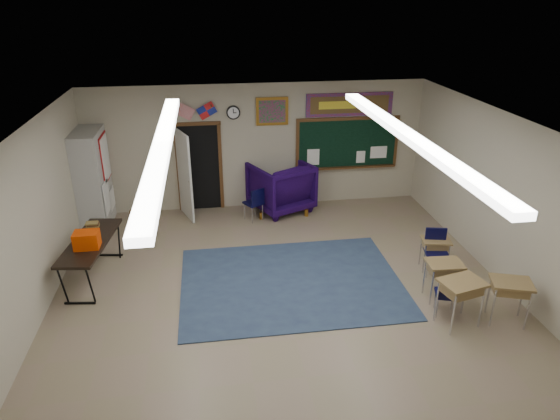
{
  "coord_description": "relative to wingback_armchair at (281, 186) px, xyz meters",
  "views": [
    {
      "loc": [
        -1.15,
        -6.94,
        4.93
      ],
      "look_at": [
        0.1,
        1.5,
        1.16
      ],
      "focal_mm": 32.0,
      "sensor_mm": 36.0,
      "label": 1
    }
  ],
  "objects": [
    {
      "name": "floor",
      "position": [
        -0.51,
        -4.15,
        -0.59
      ],
      "size": [
        9.0,
        9.0,
        0.0
      ],
      "primitive_type": "plane",
      "color": "#85725C",
      "rests_on": "ground"
    },
    {
      "name": "back_wall",
      "position": [
        -0.51,
        0.35,
        0.91
      ],
      "size": [
        8.0,
        0.04,
        3.0
      ],
      "primitive_type": "cube",
      "color": "#B2A691",
      "rests_on": "floor"
    },
    {
      "name": "left_wall",
      "position": [
        -4.51,
        -4.15,
        0.91
      ],
      "size": [
        0.04,
        9.0,
        3.0
      ],
      "primitive_type": "cube",
      "color": "#B2A691",
      "rests_on": "floor"
    },
    {
      "name": "right_wall",
      "position": [
        3.49,
        -4.15,
        0.91
      ],
      "size": [
        0.04,
        9.0,
        3.0
      ],
      "primitive_type": "cube",
      "color": "#B2A691",
      "rests_on": "floor"
    },
    {
      "name": "ceiling",
      "position": [
        -0.51,
        -4.15,
        2.41
      ],
      "size": [
        8.0,
        9.0,
        0.04
      ],
      "primitive_type": "cube",
      "color": "silver",
      "rests_on": "back_wall"
    },
    {
      "name": "area_rug",
      "position": [
        -0.31,
        -3.35,
        -0.58
      ],
      "size": [
        4.0,
        3.0,
        0.02
      ],
      "primitive_type": "cube",
      "color": "#324860",
      "rests_on": "floor"
    },
    {
      "name": "fluorescent_strips",
      "position": [
        -0.51,
        -4.15,
        2.35
      ],
      "size": [
        3.86,
        6.0,
        0.1
      ],
      "primitive_type": null,
      "color": "white",
      "rests_on": "ceiling"
    },
    {
      "name": "doorway",
      "position": [
        -2.01,
        0.2,
        0.46
      ],
      "size": [
        1.1,
        0.89,
        2.16
      ],
      "color": "black",
      "rests_on": "back_wall"
    },
    {
      "name": "chalkboard",
      "position": [
        1.69,
        0.31,
        0.87
      ],
      "size": [
        2.55,
        0.14,
        1.3
      ],
      "color": "#553318",
      "rests_on": "back_wall"
    },
    {
      "name": "bulletin_board",
      "position": [
        1.69,
        0.32,
        1.86
      ],
      "size": [
        2.1,
        0.05,
        0.55
      ],
      "color": "#B01A0F",
      "rests_on": "back_wall"
    },
    {
      "name": "framed_art_print",
      "position": [
        -0.16,
        0.32,
        1.76
      ],
      "size": [
        0.75,
        0.05,
        0.65
      ],
      "color": "#9A651D",
      "rests_on": "back_wall"
    },
    {
      "name": "wall_clock",
      "position": [
        -1.06,
        0.32,
        1.76
      ],
      "size": [
        0.32,
        0.05,
        0.32
      ],
      "color": "black",
      "rests_on": "back_wall"
    },
    {
      "name": "wall_flags",
      "position": [
        -1.91,
        0.29,
        1.89
      ],
      "size": [
        1.16,
        0.06,
        0.7
      ],
      "primitive_type": null,
      "color": "red",
      "rests_on": "back_wall"
    },
    {
      "name": "storage_cabinet",
      "position": [
        -4.22,
        -0.3,
        0.5
      ],
      "size": [
        0.59,
        1.25,
        2.2
      ],
      "color": "#ACACA8",
      "rests_on": "floor"
    },
    {
      "name": "wingback_armchair",
      "position": [
        0.0,
        0.0,
        0.0
      ],
      "size": [
        1.69,
        1.71,
        1.19
      ],
      "primitive_type": "imported",
      "rotation": [
        0.0,
        0.0,
        3.57
      ],
      "color": "#180537",
      "rests_on": "floor"
    },
    {
      "name": "student_chair_reading",
      "position": [
        -0.72,
        -0.52,
        -0.19
      ],
      "size": [
        0.55,
        0.55,
        0.8
      ],
      "primitive_type": null,
      "rotation": [
        0.0,
        0.0,
        3.69
      ],
      "color": "black",
      "rests_on": "floor"
    },
    {
      "name": "student_chair_desk_a",
      "position": [
        2.04,
        -4.67,
        -0.23
      ],
      "size": [
        0.46,
        0.46,
        0.73
      ],
      "primitive_type": null,
      "rotation": [
        0.0,
        0.0,
        2.84
      ],
      "color": "black",
      "rests_on": "floor"
    },
    {
      "name": "student_chair_desk_b",
      "position": [
        2.41,
        -3.44,
        -0.16
      ],
      "size": [
        0.52,
        0.52,
        0.87
      ],
      "primitive_type": null,
      "rotation": [
        0.0,
        0.0,
        -0.22
      ],
      "color": "black",
      "rests_on": "floor"
    },
    {
      "name": "student_desk_front_left",
      "position": [
        2.18,
        -4.23,
        -0.2
      ],
      "size": [
        0.62,
        0.48,
        0.71
      ],
      "rotation": [
        0.0,
        0.0,
        -0.06
      ],
      "color": "olive",
      "rests_on": "floor"
    },
    {
      "name": "student_desk_front_right",
      "position": [
        2.47,
        -3.26,
        -0.24
      ],
      "size": [
        0.59,
        0.48,
        0.63
      ],
      "rotation": [
        0.0,
        0.0,
        -0.17
      ],
      "color": "olive",
      "rests_on": "floor"
    },
    {
      "name": "student_desk_back_left",
      "position": [
        2.11,
        -4.96,
        -0.15
      ],
      "size": [
        0.76,
        0.64,
        0.79
      ],
      "rotation": [
        0.0,
        0.0,
        0.23
      ],
      "color": "olive",
      "rests_on": "floor"
    },
    {
      "name": "student_desk_back_right",
      "position": [
        2.92,
        -5.0,
        -0.18
      ],
      "size": [
        0.73,
        0.64,
        0.74
      ],
      "rotation": [
        0.0,
        0.0,
        -0.32
      ],
      "color": "olive",
      "rests_on": "floor"
    },
    {
      "name": "folding_table",
      "position": [
        -3.89,
        -2.68,
        -0.16
      ],
      "size": [
        0.88,
        1.97,
        1.08
      ],
      "rotation": [
        0.0,
        0.0,
        -0.13
      ],
      "color": "black",
      "rests_on": "floor"
    },
    {
      "name": "wooden_stool",
      "position": [
        -3.22,
        -1.1,
        -0.25
      ],
      "size": [
        0.37,
        0.37,
        0.66
      ],
      "color": "#4C3316",
      "rests_on": "floor"
    }
  ]
}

